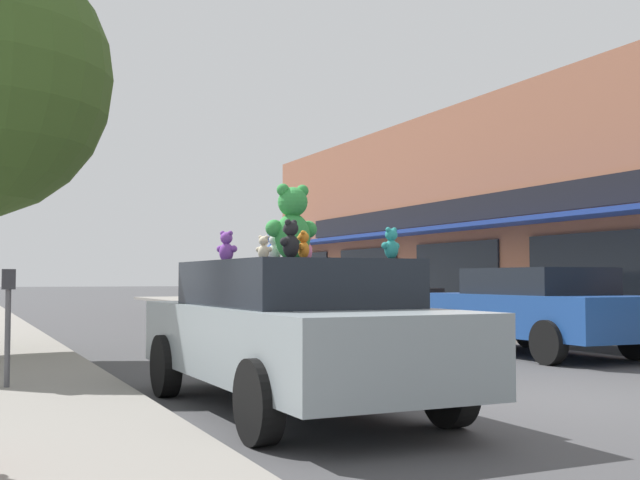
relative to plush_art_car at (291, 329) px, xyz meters
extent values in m
plane|color=#424244|center=(2.99, -0.64, -0.81)|extent=(260.00, 260.00, 0.00)
cube|color=navy|center=(9.88, 6.90, 1.97)|extent=(1.03, 32.62, 0.12)
cube|color=black|center=(10.34, 6.90, 2.52)|extent=(0.08, 31.07, 0.70)
cube|color=black|center=(10.35, 6.90, 0.59)|extent=(0.06, 4.22, 2.00)
cube|color=black|center=(10.35, 12.45, 0.59)|extent=(0.06, 4.22, 2.00)
cube|color=black|center=(10.35, 18.00, 0.59)|extent=(0.06, 4.22, 2.00)
cube|color=black|center=(10.35, 23.54, 0.59)|extent=(0.06, 4.22, 2.00)
cube|color=#8C999E|center=(0.00, 0.00, -0.12)|extent=(1.92, 4.73, 0.70)
cube|color=black|center=(0.00, 0.00, 0.46)|extent=(1.67, 2.61, 0.45)
cylinder|color=black|center=(-0.93, 1.44, -0.47)|extent=(0.21, 0.69, 0.69)
cylinder|color=black|center=(0.88, 1.47, -0.47)|extent=(0.21, 0.69, 0.69)
cylinder|color=black|center=(-0.88, -1.47, -0.47)|extent=(0.21, 0.69, 0.69)
cylinder|color=black|center=(0.93, -1.44, -0.47)|extent=(0.21, 0.69, 0.69)
ellipsoid|color=green|center=(0.01, -0.02, 0.93)|extent=(0.39, 0.34, 0.48)
sphere|color=green|center=(0.01, -0.02, 1.28)|extent=(0.32, 0.32, 0.30)
sphere|color=green|center=(0.12, -0.01, 1.40)|extent=(0.14, 0.14, 0.13)
sphere|color=green|center=(-0.10, -0.02, 1.40)|extent=(0.14, 0.14, 0.13)
sphere|color=#5ADA6D|center=(0.00, 0.11, 1.27)|extent=(0.12, 0.12, 0.12)
sphere|color=green|center=(0.20, 0.02, 1.01)|extent=(0.19, 0.19, 0.18)
sphere|color=green|center=(-0.19, 0.00, 1.01)|extent=(0.19, 0.19, 0.18)
ellipsoid|color=white|center=(-0.09, 0.25, 0.78)|extent=(0.18, 0.17, 0.18)
sphere|color=white|center=(-0.09, 0.25, 0.91)|extent=(0.16, 0.16, 0.11)
sphere|color=white|center=(-0.06, 0.23, 0.95)|extent=(0.07, 0.07, 0.05)
sphere|color=white|center=(-0.12, 0.28, 0.95)|extent=(0.07, 0.07, 0.05)
sphere|color=white|center=(-0.06, 0.29, 0.90)|extent=(0.06, 0.06, 0.04)
sphere|color=white|center=(-0.02, 0.22, 0.81)|extent=(0.09, 0.09, 0.07)
sphere|color=white|center=(-0.14, 0.30, 0.81)|extent=(0.09, 0.09, 0.07)
ellipsoid|color=orange|center=(-0.23, -0.84, 0.77)|extent=(0.15, 0.16, 0.16)
sphere|color=orange|center=(-0.23, -0.84, 0.88)|extent=(0.14, 0.14, 0.10)
sphere|color=orange|center=(-0.21, -0.81, 0.92)|extent=(0.06, 0.06, 0.04)
sphere|color=orange|center=(-0.25, -0.87, 0.92)|extent=(0.06, 0.06, 0.04)
sphere|color=#FFBA41|center=(-0.26, -0.82, 0.88)|extent=(0.05, 0.05, 0.04)
sphere|color=orange|center=(-0.20, -0.78, 0.80)|extent=(0.08, 0.08, 0.06)
sphere|color=orange|center=(-0.27, -0.89, 0.80)|extent=(0.08, 0.08, 0.06)
ellipsoid|color=purple|center=(-0.42, 0.83, 0.79)|extent=(0.21, 0.21, 0.21)
sphere|color=purple|center=(-0.42, 0.83, 0.95)|extent=(0.19, 0.19, 0.13)
sphere|color=purple|center=(-0.39, 0.80, 1.00)|extent=(0.08, 0.08, 0.06)
sphere|color=purple|center=(-0.45, 0.87, 1.00)|extent=(0.08, 0.08, 0.06)
sphere|color=#BA67ED|center=(-0.38, 0.87, 0.94)|extent=(0.07, 0.07, 0.05)
sphere|color=purple|center=(-0.36, 0.78, 0.83)|extent=(0.11, 0.11, 0.08)
sphere|color=purple|center=(-0.47, 0.90, 0.83)|extent=(0.11, 0.11, 0.08)
ellipsoid|color=beige|center=(-0.43, -0.34, 0.76)|extent=(0.14, 0.14, 0.14)
sphere|color=beige|center=(-0.43, -0.34, 0.87)|extent=(0.13, 0.13, 0.09)
sphere|color=beige|center=(-0.41, -0.37, 0.90)|extent=(0.05, 0.05, 0.04)
sphere|color=beige|center=(-0.45, -0.32, 0.90)|extent=(0.05, 0.05, 0.04)
sphere|color=white|center=(-0.40, -0.32, 0.86)|extent=(0.05, 0.05, 0.03)
sphere|color=beige|center=(-0.38, -0.38, 0.79)|extent=(0.07, 0.07, 0.05)
sphere|color=beige|center=(-0.46, -0.30, 0.79)|extent=(0.07, 0.07, 0.05)
ellipsoid|color=pink|center=(0.36, 0.49, 0.80)|extent=(0.23, 0.22, 0.22)
sphere|color=pink|center=(0.36, 0.49, 0.97)|extent=(0.20, 0.20, 0.14)
sphere|color=pink|center=(0.41, 0.52, 1.02)|extent=(0.08, 0.08, 0.06)
sphere|color=pink|center=(0.32, 0.46, 1.02)|extent=(0.08, 0.08, 0.06)
sphere|color=#FFA3DA|center=(0.33, 0.54, 0.96)|extent=(0.08, 0.08, 0.05)
sphere|color=pink|center=(0.43, 0.56, 0.84)|extent=(0.11, 0.11, 0.08)
sphere|color=pink|center=(0.28, 0.45, 0.84)|extent=(0.11, 0.11, 0.08)
ellipsoid|color=black|center=(-0.38, -0.92, 0.80)|extent=(0.21, 0.21, 0.21)
sphere|color=black|center=(-0.38, -0.92, 0.95)|extent=(0.19, 0.19, 0.14)
sphere|color=black|center=(-0.34, -0.89, 1.01)|extent=(0.08, 0.08, 0.06)
sphere|color=black|center=(-0.42, -0.94, 1.01)|extent=(0.08, 0.08, 0.06)
sphere|color=#3A3A3D|center=(-0.42, -0.87, 0.95)|extent=(0.07, 0.07, 0.05)
sphere|color=black|center=(-0.32, -0.86, 0.83)|extent=(0.11, 0.11, 0.08)
sphere|color=black|center=(-0.46, -0.95, 0.83)|extent=(0.11, 0.11, 0.08)
ellipsoid|color=blue|center=(0.20, 1.02, 0.80)|extent=(0.21, 0.22, 0.23)
sphere|color=blue|center=(0.20, 1.02, 0.97)|extent=(0.19, 0.19, 0.15)
sphere|color=blue|center=(0.22, 0.98, 1.03)|extent=(0.08, 0.08, 0.06)
sphere|color=blue|center=(0.17, 1.07, 1.03)|extent=(0.08, 0.08, 0.06)
sphere|color=#548DFF|center=(0.25, 1.05, 0.96)|extent=(0.07, 0.07, 0.06)
sphere|color=blue|center=(0.25, 0.95, 0.84)|extent=(0.11, 0.11, 0.08)
sphere|color=blue|center=(0.17, 1.11, 0.84)|extent=(0.11, 0.11, 0.08)
ellipsoid|color=teal|center=(0.59, -1.00, 0.78)|extent=(0.17, 0.15, 0.18)
sphere|color=teal|center=(0.59, -1.00, 0.92)|extent=(0.14, 0.14, 0.12)
sphere|color=teal|center=(0.63, -0.99, 0.96)|extent=(0.06, 0.06, 0.05)
sphere|color=teal|center=(0.55, -1.01, 0.96)|extent=(0.06, 0.06, 0.05)
sphere|color=#47CDC6|center=(0.58, -0.95, 0.91)|extent=(0.05, 0.05, 0.04)
sphere|color=teal|center=(0.66, -0.97, 0.81)|extent=(0.08, 0.08, 0.07)
sphere|color=teal|center=(0.52, -1.01, 0.81)|extent=(0.08, 0.08, 0.07)
cube|color=#1E4793|center=(6.08, 3.60, -0.11)|extent=(1.84, 4.33, 0.70)
cube|color=black|center=(6.08, 3.60, 0.46)|extent=(1.62, 2.32, 0.46)
cylinder|color=black|center=(5.18, 4.94, -0.47)|extent=(0.20, 0.69, 0.69)
cylinder|color=black|center=(6.99, 4.94, -0.47)|extent=(0.20, 0.69, 0.69)
cylinder|color=black|center=(5.18, 2.26, -0.47)|extent=(0.20, 0.69, 0.69)
cylinder|color=black|center=(6.99, 2.26, -0.47)|extent=(0.20, 0.69, 0.69)
cube|color=black|center=(6.08, 9.86, -0.09)|extent=(1.76, 4.05, 0.76)
cube|color=black|center=(6.08, 9.86, 0.50)|extent=(1.55, 2.35, 0.41)
cylinder|color=black|center=(5.22, 11.11, -0.47)|extent=(0.20, 0.69, 0.69)
cylinder|color=black|center=(6.95, 11.11, -0.47)|extent=(0.20, 0.69, 0.69)
cylinder|color=black|center=(5.22, 8.60, -0.47)|extent=(0.20, 0.69, 0.69)
cylinder|color=black|center=(6.95, 8.60, -0.47)|extent=(0.20, 0.69, 0.69)
cylinder|color=#4C4C51|center=(-2.57, 1.80, -0.13)|extent=(0.06, 0.06, 1.05)
cube|color=#2D2D33|center=(-2.57, 1.80, 0.50)|extent=(0.14, 0.10, 0.22)
camera|label=1|loc=(-3.09, -7.49, 0.51)|focal=45.00mm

